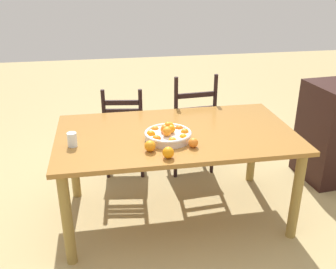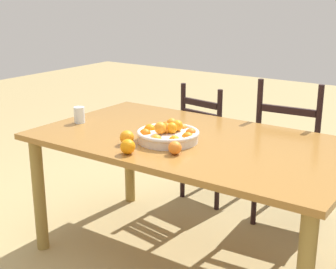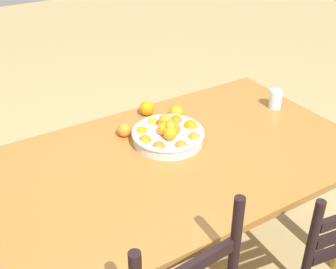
{
  "view_description": "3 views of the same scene",
  "coord_description": "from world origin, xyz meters",
  "px_view_note": "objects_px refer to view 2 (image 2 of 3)",
  "views": [
    {
      "loc": [
        -0.52,
        -2.62,
        1.91
      ],
      "look_at": [
        -0.08,
        -0.13,
        0.79
      ],
      "focal_mm": 41.01,
      "sensor_mm": 36.0,
      "label": 1
    },
    {
      "loc": [
        1.34,
        -2.18,
        1.54
      ],
      "look_at": [
        -0.08,
        -0.13,
        0.79
      ],
      "focal_mm": 51.37,
      "sensor_mm": 36.0,
      "label": 2
    },
    {
      "loc": [
        0.85,
        1.37,
        1.85
      ],
      "look_at": [
        -0.08,
        -0.13,
        0.79
      ],
      "focal_mm": 46.83,
      "sensor_mm": 36.0,
      "label": 3
    }
  ],
  "objects_px": {
    "chair_near_window": "(291,159)",
    "chair_by_cabinet": "(210,144)",
    "fruit_bowl": "(168,134)",
    "dining_table": "(193,154)",
    "drinking_glass": "(79,115)",
    "orange_loose_0": "(128,147)",
    "orange_loose_1": "(175,148)",
    "orange_loose_2": "(127,137)"
  },
  "relations": [
    {
      "from": "chair_near_window",
      "to": "chair_by_cabinet",
      "type": "height_order",
      "value": "chair_near_window"
    },
    {
      "from": "dining_table",
      "to": "fruit_bowl",
      "type": "bearing_deg",
      "value": -124.02
    },
    {
      "from": "chair_by_cabinet",
      "to": "drinking_glass",
      "type": "xyz_separation_m",
      "value": [
        -0.41,
        -0.93,
        0.36
      ]
    },
    {
      "from": "drinking_glass",
      "to": "chair_near_window",
      "type": "bearing_deg",
      "value": 40.04
    },
    {
      "from": "chair_near_window",
      "to": "chair_by_cabinet",
      "type": "bearing_deg",
      "value": -8.46
    },
    {
      "from": "orange_loose_0",
      "to": "chair_by_cabinet",
      "type": "bearing_deg",
      "value": 99.94
    },
    {
      "from": "orange_loose_0",
      "to": "orange_loose_1",
      "type": "distance_m",
      "value": 0.24
    },
    {
      "from": "orange_loose_1",
      "to": "dining_table",
      "type": "bearing_deg",
      "value": 103.46
    },
    {
      "from": "chair_by_cabinet",
      "to": "orange_loose_1",
      "type": "xyz_separation_m",
      "value": [
        0.41,
        -1.1,
        0.35
      ]
    },
    {
      "from": "dining_table",
      "to": "orange_loose_1",
      "type": "relative_size",
      "value": 26.39
    },
    {
      "from": "chair_by_cabinet",
      "to": "fruit_bowl",
      "type": "distance_m",
      "value": 1.04
    },
    {
      "from": "fruit_bowl",
      "to": "chair_by_cabinet",
      "type": "bearing_deg",
      "value": 105.62
    },
    {
      "from": "orange_loose_2",
      "to": "drinking_glass",
      "type": "relative_size",
      "value": 0.76
    },
    {
      "from": "dining_table",
      "to": "orange_loose_2",
      "type": "height_order",
      "value": "orange_loose_2"
    },
    {
      "from": "dining_table",
      "to": "orange_loose_0",
      "type": "xyz_separation_m",
      "value": [
        -0.13,
        -0.41,
        0.13
      ]
    },
    {
      "from": "dining_table",
      "to": "chair_near_window",
      "type": "xyz_separation_m",
      "value": [
        0.3,
        0.77,
        -0.19
      ]
    },
    {
      "from": "chair_near_window",
      "to": "orange_loose_0",
      "type": "bearing_deg",
      "value": 65.75
    },
    {
      "from": "chair_by_cabinet",
      "to": "orange_loose_1",
      "type": "distance_m",
      "value": 1.22
    },
    {
      "from": "chair_by_cabinet",
      "to": "orange_loose_1",
      "type": "height_order",
      "value": "chair_by_cabinet"
    },
    {
      "from": "chair_near_window",
      "to": "orange_loose_0",
      "type": "distance_m",
      "value": 1.3
    },
    {
      "from": "chair_near_window",
      "to": "chair_by_cabinet",
      "type": "distance_m",
      "value": 0.64
    },
    {
      "from": "chair_by_cabinet",
      "to": "fruit_bowl",
      "type": "relative_size",
      "value": 2.61
    },
    {
      "from": "fruit_bowl",
      "to": "orange_loose_2",
      "type": "distance_m",
      "value": 0.23
    },
    {
      "from": "chair_near_window",
      "to": "orange_loose_0",
      "type": "relative_size",
      "value": 13.02
    },
    {
      "from": "chair_by_cabinet",
      "to": "orange_loose_1",
      "type": "relative_size",
      "value": 13.12
    },
    {
      "from": "dining_table",
      "to": "chair_by_cabinet",
      "type": "bearing_deg",
      "value": 113.06
    },
    {
      "from": "orange_loose_1",
      "to": "chair_near_window",
      "type": "bearing_deg",
      "value": 77.71
    },
    {
      "from": "dining_table",
      "to": "chair_near_window",
      "type": "distance_m",
      "value": 0.85
    },
    {
      "from": "dining_table",
      "to": "chair_near_window",
      "type": "relative_size",
      "value": 1.78
    },
    {
      "from": "orange_loose_0",
      "to": "chair_near_window",
      "type": "bearing_deg",
      "value": 70.07
    },
    {
      "from": "dining_table",
      "to": "drinking_glass",
      "type": "relative_size",
      "value": 17.89
    },
    {
      "from": "fruit_bowl",
      "to": "orange_loose_1",
      "type": "height_order",
      "value": "fruit_bowl"
    },
    {
      "from": "orange_loose_1",
      "to": "orange_loose_2",
      "type": "height_order",
      "value": "orange_loose_2"
    },
    {
      "from": "chair_near_window",
      "to": "drinking_glass",
      "type": "distance_m",
      "value": 1.42
    },
    {
      "from": "chair_near_window",
      "to": "fruit_bowl",
      "type": "relative_size",
      "value": 2.94
    },
    {
      "from": "dining_table",
      "to": "drinking_glass",
      "type": "distance_m",
      "value": 0.78
    },
    {
      "from": "fruit_bowl",
      "to": "orange_loose_1",
      "type": "relative_size",
      "value": 5.04
    },
    {
      "from": "dining_table",
      "to": "drinking_glass",
      "type": "height_order",
      "value": "drinking_glass"
    },
    {
      "from": "orange_loose_1",
      "to": "orange_loose_2",
      "type": "distance_m",
      "value": 0.3
    },
    {
      "from": "fruit_bowl",
      "to": "orange_loose_0",
      "type": "xyz_separation_m",
      "value": [
        -0.05,
        -0.29,
        -0.0
      ]
    },
    {
      "from": "chair_by_cabinet",
      "to": "fruit_bowl",
      "type": "xyz_separation_m",
      "value": [
        0.26,
        -0.94,
        0.35
      ]
    },
    {
      "from": "orange_loose_1",
      "to": "chair_by_cabinet",
      "type": "bearing_deg",
      "value": 110.7
    }
  ]
}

